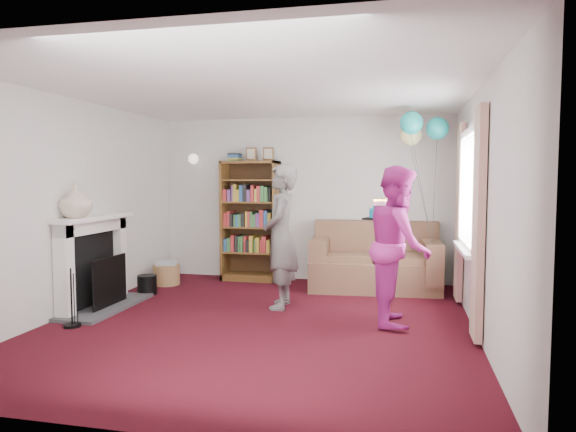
% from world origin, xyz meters
% --- Properties ---
extents(ground, '(5.00, 5.00, 0.00)m').
position_xyz_m(ground, '(0.00, 0.00, 0.00)').
color(ground, '#37080F').
rests_on(ground, ground).
extents(wall_back, '(4.50, 0.02, 2.50)m').
position_xyz_m(wall_back, '(0.00, 2.51, 1.25)').
color(wall_back, silver).
rests_on(wall_back, ground).
extents(wall_left, '(0.02, 5.00, 2.50)m').
position_xyz_m(wall_left, '(-2.26, 0.00, 1.25)').
color(wall_left, silver).
rests_on(wall_left, ground).
extents(wall_right, '(0.02, 5.00, 2.50)m').
position_xyz_m(wall_right, '(2.26, 0.00, 1.25)').
color(wall_right, silver).
rests_on(wall_right, ground).
extents(ceiling, '(4.50, 5.00, 0.01)m').
position_xyz_m(ceiling, '(0.00, 0.00, 2.50)').
color(ceiling, white).
rests_on(ceiling, wall_back).
extents(fireplace, '(0.55, 1.80, 1.12)m').
position_xyz_m(fireplace, '(-2.09, 0.19, 0.51)').
color(fireplace, '#3F3F42').
rests_on(fireplace, ground).
extents(window_bay, '(0.14, 2.02, 2.20)m').
position_xyz_m(window_bay, '(2.21, 0.60, 1.20)').
color(window_bay, white).
rests_on(window_bay, ground).
extents(wall_sconce, '(0.16, 0.23, 0.16)m').
position_xyz_m(wall_sconce, '(-1.75, 2.36, 1.88)').
color(wall_sconce, gold).
rests_on(wall_sconce, ground).
extents(bookcase, '(0.87, 0.42, 2.04)m').
position_xyz_m(bookcase, '(-0.78, 2.30, 0.90)').
color(bookcase, '#472B14').
rests_on(bookcase, ground).
extents(sofa, '(1.79, 0.95, 0.95)m').
position_xyz_m(sofa, '(1.12, 2.07, 0.35)').
color(sofa, brown).
rests_on(sofa, ground).
extents(wicker_basket, '(0.39, 0.39, 0.35)m').
position_xyz_m(wicker_basket, '(-1.90, 1.65, 0.16)').
color(wicker_basket, olive).
rests_on(wicker_basket, ground).
extents(person_striped, '(0.48, 0.67, 1.74)m').
position_xyz_m(person_striped, '(0.07, 0.71, 0.87)').
color(person_striped, black).
rests_on(person_striped, ground).
extents(person_magenta, '(0.69, 0.86, 1.71)m').
position_xyz_m(person_magenta, '(1.47, 0.32, 0.85)').
color(person_magenta, '#B62487').
rests_on(person_magenta, ground).
extents(birthday_cake, '(0.33, 0.33, 0.22)m').
position_xyz_m(birthday_cake, '(1.27, 0.57, 1.18)').
color(birthday_cake, black).
rests_on(birthday_cake, ground).
extents(balloons, '(0.63, 0.68, 1.75)m').
position_xyz_m(balloons, '(1.71, 1.69, 2.22)').
color(balloons, '#3F3F3F').
rests_on(balloons, ground).
extents(mantel_vase, '(0.37, 0.37, 0.38)m').
position_xyz_m(mantel_vase, '(-2.12, -0.15, 1.32)').
color(mantel_vase, beige).
rests_on(mantel_vase, fireplace).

